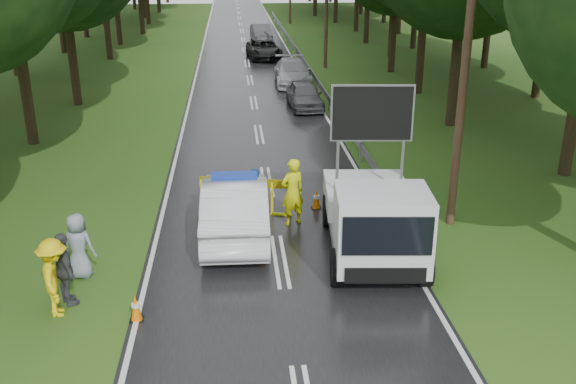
{
  "coord_description": "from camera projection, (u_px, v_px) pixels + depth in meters",
  "views": [
    {
      "loc": [
        -1.11,
        -14.89,
        7.69
      ],
      "look_at": [
        0.35,
        1.62,
        1.3
      ],
      "focal_mm": 40.0,
      "sensor_mm": 36.0,
      "label": 1
    }
  ],
  "objects": [
    {
      "name": "cone_far",
      "position": [
        316.0,
        199.0,
        19.91
      ],
      "size": [
        0.31,
        0.31,
        0.66
      ],
      "color": "black",
      "rests_on": "ground"
    },
    {
      "name": "cone_left_mid",
      "position": [
        204.0,
        207.0,
        19.18
      ],
      "size": [
        0.37,
        0.37,
        0.78
      ],
      "color": "black",
      "rests_on": "ground"
    },
    {
      "name": "road",
      "position": [
        247.0,
        63.0,
        44.58
      ],
      "size": [
        7.0,
        140.0,
        0.02
      ],
      "primitive_type": "cube",
      "color": "black",
      "rests_on": "ground"
    },
    {
      "name": "queue_car_first",
      "position": [
        304.0,
        95.0,
        32.13
      ],
      "size": [
        1.74,
        3.95,
        1.32
      ],
      "primitive_type": "imported",
      "rotation": [
        0.0,
        0.0,
        0.05
      ],
      "color": "#404347",
      "rests_on": "ground"
    },
    {
      "name": "cone_center",
      "position": [
        262.0,
        249.0,
        16.53
      ],
      "size": [
        0.35,
        0.35,
        0.74
      ],
      "color": "black",
      "rests_on": "ground"
    },
    {
      "name": "barrier",
      "position": [
        245.0,
        187.0,
        19.3
      ],
      "size": [
        2.77,
        0.64,
        1.17
      ],
      "rotation": [
        0.0,
        0.0,
        -0.21
      ],
      "color": "#EFF80D",
      "rests_on": "ground"
    },
    {
      "name": "ground",
      "position": [
        280.0,
        261.0,
        16.7
      ],
      "size": [
        160.0,
        160.0,
        0.0
      ],
      "primitive_type": "plane",
      "color": "#254E16",
      "rests_on": "ground"
    },
    {
      "name": "work_truck",
      "position": [
        374.0,
        216.0,
        16.55
      ],
      "size": [
        2.8,
        5.52,
        4.25
      ],
      "rotation": [
        0.0,
        0.0,
        -0.09
      ],
      "color": "gray",
      "rests_on": "ground"
    },
    {
      "name": "guardrail",
      "position": [
        301.0,
        56.0,
        44.38
      ],
      "size": [
        0.12,
        60.06,
        0.7
      ],
      "color": "gray",
      "rests_on": "ground"
    },
    {
      "name": "bystander_mid",
      "position": [
        65.0,
        270.0,
        14.4
      ],
      "size": [
        0.9,
        1.11,
        1.76
      ],
      "primitive_type": "imported",
      "rotation": [
        0.0,
        0.0,
        2.11
      ],
      "color": "#3E4246",
      "rests_on": "ground"
    },
    {
      "name": "bystander_right",
      "position": [
        79.0,
        246.0,
        15.63
      ],
      "size": [
        0.94,
        0.76,
        1.67
      ],
      "primitive_type": "imported",
      "rotation": [
        0.0,
        0.0,
        2.82
      ],
      "color": "gray",
      "rests_on": "ground"
    },
    {
      "name": "bystander_left",
      "position": [
        55.0,
        278.0,
        13.99
      ],
      "size": [
        0.89,
        1.28,
        1.82
      ],
      "primitive_type": "imported",
      "rotation": [
        0.0,
        0.0,
        1.77
      ],
      "color": "yellow",
      "rests_on": "ground"
    },
    {
      "name": "police_sedan",
      "position": [
        235.0,
        207.0,
        17.95
      ],
      "size": [
        1.86,
        5.13,
        1.85
      ],
      "rotation": [
        0.0,
        0.0,
        3.13
      ],
      "color": "silver",
      "rests_on": "ground"
    },
    {
      "name": "queue_car_fourth",
      "position": [
        261.0,
        33.0,
        54.57
      ],
      "size": [
        1.86,
        4.47,
        1.44
      ],
      "primitive_type": "imported",
      "rotation": [
        0.0,
        0.0,
        0.08
      ],
      "color": "#3C3F43",
      "rests_on": "ground"
    },
    {
      "name": "queue_car_third",
      "position": [
        264.0,
        49.0,
        46.26
      ],
      "size": [
        2.61,
        4.97,
        1.34
      ],
      "primitive_type": "imported",
      "rotation": [
        0.0,
        0.0,
        0.08
      ],
      "color": "black",
      "rests_on": "ground"
    },
    {
      "name": "cone_near_left",
      "position": [
        136.0,
        308.0,
        13.95
      ],
      "size": [
        0.3,
        0.3,
        0.64
      ],
      "color": "black",
      "rests_on": "ground"
    },
    {
      "name": "queue_car_second",
      "position": [
        292.0,
        72.0,
        37.68
      ],
      "size": [
        2.1,
        4.99,
        1.44
      ],
      "primitive_type": "imported",
      "rotation": [
        0.0,
        0.0,
        -0.02
      ],
      "color": "#A6A9AE",
      "rests_on": "ground"
    },
    {
      "name": "officer",
      "position": [
        293.0,
        192.0,
        18.56
      ],
      "size": [
        0.87,
        0.75,
        2.02
      ],
      "primitive_type": "imported",
      "rotation": [
        0.0,
        0.0,
        3.57
      ],
      "color": "#DFE60C",
      "rests_on": "ground"
    },
    {
      "name": "utility_pole_near",
      "position": [
        467.0,
        50.0,
        17.16
      ],
      "size": [
        1.4,
        0.24,
        10.0
      ],
      "color": "#3F2B1D",
      "rests_on": "ground"
    },
    {
      "name": "cone_right",
      "position": [
        383.0,
        200.0,
        19.73
      ],
      "size": [
        0.35,
        0.35,
        0.74
      ],
      "color": "black",
      "rests_on": "ground"
    },
    {
      "name": "civilian",
      "position": [
        256.0,
        195.0,
        18.94
      ],
      "size": [
        0.97,
        0.91,
        1.59
      ],
      "primitive_type": "imported",
      "rotation": [
        0.0,
        0.0,
        0.54
      ],
      "color": "#1A4EAC",
      "rests_on": "ground"
    }
  ]
}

